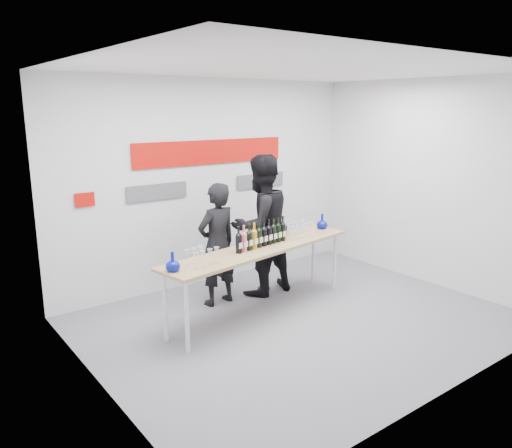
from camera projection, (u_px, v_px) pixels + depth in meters
The scene contains 12 objects.
ground at pixel (300, 321), 6.19m from camera, with size 5.00×5.00×0.00m, color slate.
back_wall at pixel (212, 182), 7.40m from camera, with size 5.00×0.04×3.00m, color silver.
signage at pixel (209, 162), 7.27m from camera, with size 3.38×0.02×0.79m.
tasting_table at pixel (261, 252), 6.29m from camera, with size 2.95×1.03×0.87m.
wine_bottles at pixel (262, 234), 6.26m from camera, with size 0.89×0.21×0.33m.
decanter_left at pixel (173, 261), 5.33m from camera, with size 0.16×0.16×0.21m, color #071288, non-canonical shape.
decanter_right at pixel (322, 221), 7.21m from camera, with size 0.16×0.16×0.21m, color #071288, non-canonical shape.
glasses_left at pixel (201, 257), 5.55m from camera, with size 0.39×0.25×0.18m.
glasses_right at pixel (298, 230), 6.77m from camera, with size 0.48×0.29×0.18m.
presenter_left at pixel (217, 244), 6.57m from camera, with size 0.60×0.39×1.64m, color black.
presenter_right at pixel (261, 225), 6.93m from camera, with size 0.96×0.75×1.97m, color black.
mic_stand at pixel (264, 258), 7.16m from camera, with size 0.18×0.18×1.56m.
Camera 1 is at (-3.91, -4.25, 2.58)m, focal length 35.00 mm.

